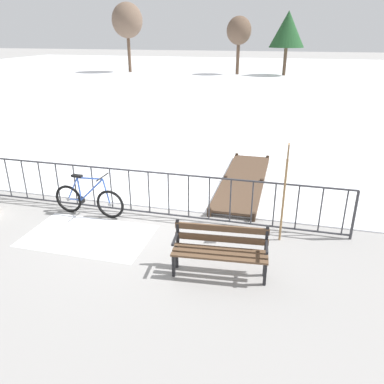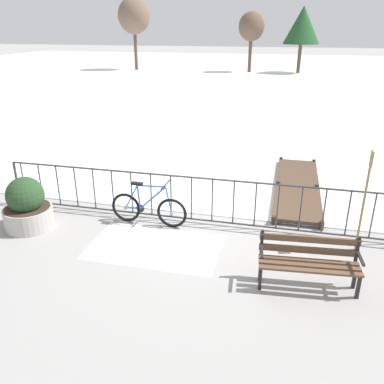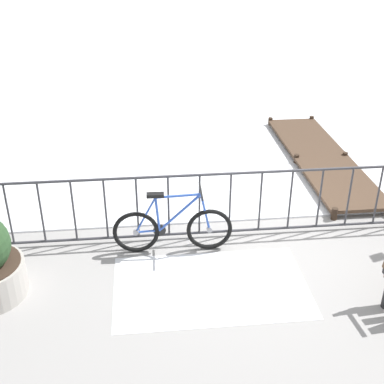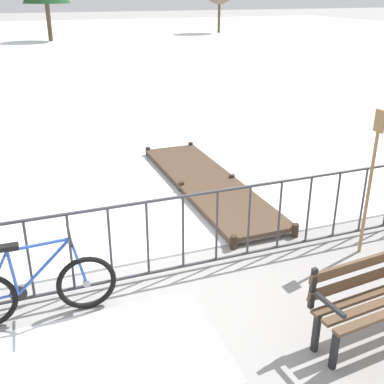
# 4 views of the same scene
# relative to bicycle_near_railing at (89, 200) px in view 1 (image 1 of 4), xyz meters

# --- Properties ---
(ground_plane) EXTENTS (160.00, 160.00, 0.00)m
(ground_plane) POSITION_rel_bicycle_near_railing_xyz_m (1.10, 0.31, -0.37)
(ground_plane) COLOR gray
(frozen_pond) EXTENTS (80.00, 56.00, 0.03)m
(frozen_pond) POSITION_rel_bicycle_near_railing_xyz_m (1.10, 28.71, -0.35)
(frozen_pond) COLOR white
(frozen_pond) RESTS_ON ground
(snow_patch) EXTENTS (2.53, 1.54, 0.01)m
(snow_patch) POSITION_rel_bicycle_near_railing_xyz_m (0.43, -0.89, -0.36)
(snow_patch) COLOR white
(snow_patch) RESTS_ON ground
(railing_fence) EXTENTS (9.06, 0.06, 1.07)m
(railing_fence) POSITION_rel_bicycle_near_railing_xyz_m (1.10, 0.31, 0.19)
(railing_fence) COLOR #38383D
(railing_fence) RESTS_ON ground
(bicycle_near_railing) EXTENTS (1.71, 0.52, 0.97)m
(bicycle_near_railing) POSITION_rel_bicycle_near_railing_xyz_m (0.00, 0.00, 0.00)
(bicycle_near_railing) COLOR black
(bicycle_near_railing) RESTS_ON ground
(park_bench) EXTENTS (1.64, 0.62, 0.89)m
(park_bench) POSITION_rel_bicycle_near_railing_xyz_m (3.27, -1.49, 0.14)
(park_bench) COLOR brown
(park_bench) RESTS_ON ground
(oar_upright) EXTENTS (0.04, 0.16, 1.98)m
(oar_upright) POSITION_rel_bicycle_near_railing_xyz_m (4.23, -0.08, 0.77)
(oar_upright) COLOR #937047
(oar_upright) RESTS_ON ground
(wooden_dock) EXTENTS (1.10, 4.39, 0.20)m
(wooden_dock) POSITION_rel_bicycle_near_railing_xyz_m (3.13, 2.75, -0.25)
(wooden_dock) COLOR #4C3828
(wooden_dock) RESTS_ON ground
(tree_far_west) EXTENTS (3.18, 3.18, 5.61)m
(tree_far_west) POSITION_rel_bicycle_near_railing_xyz_m (3.23, 31.53, 3.66)
(tree_far_west) COLOR brown
(tree_far_west) RESTS_ON ground
(tree_west_mid) EXTENTS (2.98, 2.98, 6.50)m
(tree_west_mid) POSITION_rel_bicycle_near_railing_xyz_m (-12.10, 30.94, 4.46)
(tree_west_mid) COLOR brown
(tree_west_mid) RESTS_ON ground
(tree_centre) EXTENTS (2.29, 2.29, 5.20)m
(tree_centre) POSITION_rel_bicycle_near_railing_xyz_m (-1.18, 31.43, 3.52)
(tree_centre) COLOR brown
(tree_centre) RESTS_ON ground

